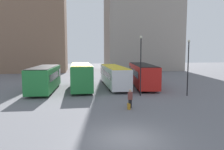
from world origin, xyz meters
name	(u,v)px	position (x,y,z in m)	size (l,w,h in m)	color
ground_plane	(126,138)	(0.00, 0.00, 0.00)	(160.00, 160.00, 0.00)	slate
building_block_left	(13,23)	(-17.77, 45.76, 11.77)	(25.16, 12.69, 23.55)	#7F604C
building_block_right	(143,6)	(14.86, 45.76, 16.88)	(19.35, 11.36, 33.76)	gray
bus_0	(45,78)	(-6.58, 16.33, 1.65)	(3.16, 9.71, 3.04)	#237A38
bus_1	(81,76)	(-2.09, 16.92, 1.77)	(2.57, 9.45, 3.28)	#237A38
bus_2	(114,75)	(2.47, 18.45, 1.57)	(2.47, 11.76, 2.86)	silver
bus_3	(142,74)	(6.60, 18.49, 1.69)	(4.28, 12.57, 3.10)	red
traveler	(130,97)	(1.88, 6.53, 0.97)	(0.44, 0.44, 1.63)	black
suitcase	(129,106)	(1.65, 6.07, 0.27)	(0.20, 0.40, 0.76)	#B27A1E
lamp_post_0	(188,63)	(9.39, 10.66, 3.59)	(0.28, 0.28, 6.16)	black
lamp_post_1	(141,61)	(4.25, 11.42, 3.80)	(0.28, 0.28, 6.56)	black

